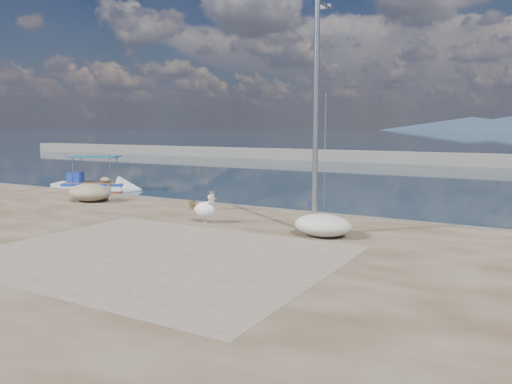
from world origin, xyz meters
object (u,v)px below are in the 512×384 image
object	(u,v)px
lamp_post	(316,126)
pelican	(205,209)
boat_left	(95,187)
bollard_near	(212,199)

from	to	relation	value
lamp_post	pelican	bearing A→B (deg)	-176.54
pelican	lamp_post	xyz separation A→B (m)	(3.95, 0.24, 2.83)
pelican	lamp_post	bearing A→B (deg)	16.81
boat_left	pelican	bearing A→B (deg)	-55.24
lamp_post	bollard_near	bearing A→B (deg)	157.62
pelican	bollard_near	xyz separation A→B (m)	(-1.43, 2.45, -0.07)
lamp_post	bollard_near	xyz separation A→B (m)	(-5.38, 2.21, -2.89)
lamp_post	bollard_near	size ratio (longest dim) A/B	9.36
lamp_post	bollard_near	distance (m)	6.50
lamp_post	boat_left	bearing A→B (deg)	158.28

